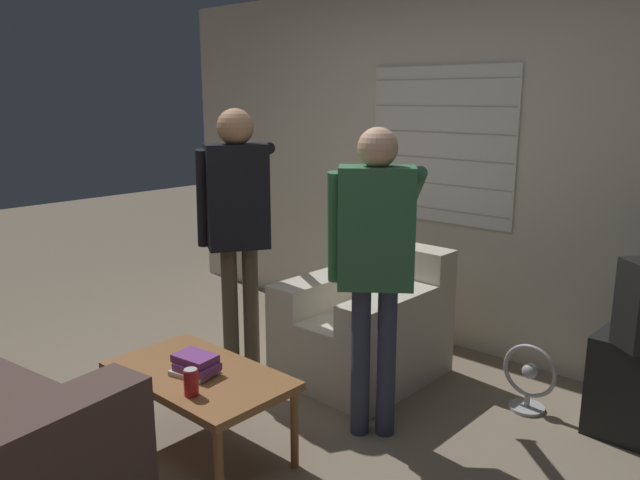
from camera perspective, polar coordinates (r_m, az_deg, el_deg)
name	(u,v)px	position (r m, az deg, el deg)	size (l,w,h in m)	color
ground_plane	(217,444)	(3.44, -9.39, -17.92)	(16.00, 16.00, 0.00)	#7F705B
wall_back	(436,166)	(4.52, 10.59, 6.70)	(5.20, 0.08, 2.55)	beige
armchair_beige	(366,325)	(4.05, 4.25, -7.76)	(0.82, 0.92, 0.81)	beige
coffee_table	(199,381)	(3.19, -11.00, -12.50)	(0.93, 0.54, 0.44)	brown
person_left_standing	(237,211)	(3.84, -7.56, 2.62)	(0.61, 0.74, 1.69)	#4C4233
person_right_standing	(376,248)	(3.14, 5.12, -0.74)	(0.48, 0.79, 1.62)	#33384C
book_stack	(196,365)	(3.13, -11.30, -11.14)	(0.24, 0.20, 0.10)	beige
soda_can	(191,382)	(2.92, -11.71, -12.62)	(0.07, 0.07, 0.13)	red
spare_remote	(194,367)	(3.19, -11.47, -11.34)	(0.12, 0.12, 0.02)	black
floor_fan	(529,379)	(3.82, 18.56, -11.96)	(0.31, 0.20, 0.40)	#A8A8AD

